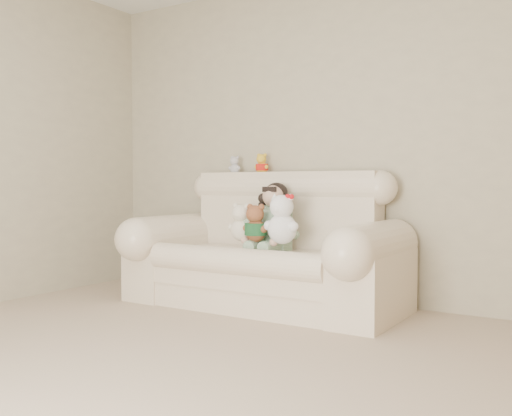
{
  "coord_description": "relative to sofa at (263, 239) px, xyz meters",
  "views": [
    {
      "loc": [
        1.85,
        -1.72,
        0.93
      ],
      "look_at": [
        -0.42,
        1.9,
        0.75
      ],
      "focal_mm": 40.54,
      "sensor_mm": 36.0,
      "label": 1
    }
  ],
  "objects": [
    {
      "name": "floor",
      "position": [
        0.42,
        -2.0,
        -0.52
      ],
      "size": [
        5.0,
        5.0,
        0.0
      ],
      "primitive_type": "plane",
      "color": "gray",
      "rests_on": "ground"
    },
    {
      "name": "wall_back",
      "position": [
        0.42,
        0.5,
        0.78
      ],
      "size": [
        4.5,
        0.0,
        4.5
      ],
      "primitive_type": "plane",
      "rotation": [
        1.57,
        0.0,
        0.0
      ],
      "color": "#A19780",
      "rests_on": "ground"
    },
    {
      "name": "sofa",
      "position": [
        0.0,
        0.0,
        0.0
      ],
      "size": [
        2.1,
        0.95,
        1.03
      ],
      "primitive_type": null,
      "color": "#F3E1C4",
      "rests_on": "floor"
    },
    {
      "name": "seated_child",
      "position": [
        0.05,
        0.08,
        0.17
      ],
      "size": [
        0.32,
        0.39,
        0.53
      ],
      "primitive_type": null,
      "rotation": [
        0.0,
        0.0,
        0.01
      ],
      "color": "#33763D",
      "rests_on": "sofa"
    },
    {
      "name": "brown_teddy",
      "position": [
        0.0,
        -0.11,
        0.15
      ],
      "size": [
        0.25,
        0.21,
        0.33
      ],
      "primitive_type": null,
      "rotation": [
        0.0,
        0.0,
        -0.28
      ],
      "color": "brown",
      "rests_on": "sofa"
    },
    {
      "name": "white_cat",
      "position": [
        0.23,
        -0.11,
        0.2
      ],
      "size": [
        0.32,
        0.28,
        0.43
      ],
      "primitive_type": null,
      "rotation": [
        0.0,
        0.0,
        0.31
      ],
      "color": "white",
      "rests_on": "sofa"
    },
    {
      "name": "cream_teddy",
      "position": [
        -0.13,
        -0.1,
        0.15
      ],
      "size": [
        0.26,
        0.23,
        0.33
      ],
      "primitive_type": null,
      "rotation": [
        0.0,
        0.0,
        0.33
      ],
      "color": "silver",
      "rests_on": "sofa"
    },
    {
      "name": "yellow_mini_bear",
      "position": [
        -0.25,
        0.39,
        0.6
      ],
      "size": [
        0.15,
        0.12,
        0.2
      ],
      "primitive_type": null,
      "rotation": [
        0.0,
        0.0,
        0.19
      ],
      "color": "yellow",
      "rests_on": "sofa"
    },
    {
      "name": "grey_mini_plush",
      "position": [
        -0.52,
        0.38,
        0.59
      ],
      "size": [
        0.15,
        0.13,
        0.19
      ],
      "primitive_type": null,
      "rotation": [
        0.0,
        0.0,
        -0.4
      ],
      "color": "silver",
      "rests_on": "sofa"
    }
  ]
}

